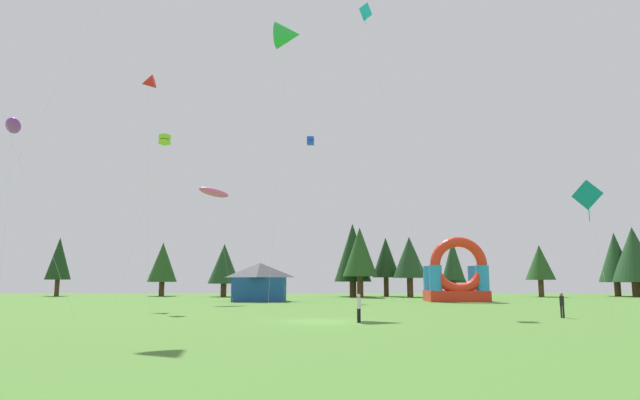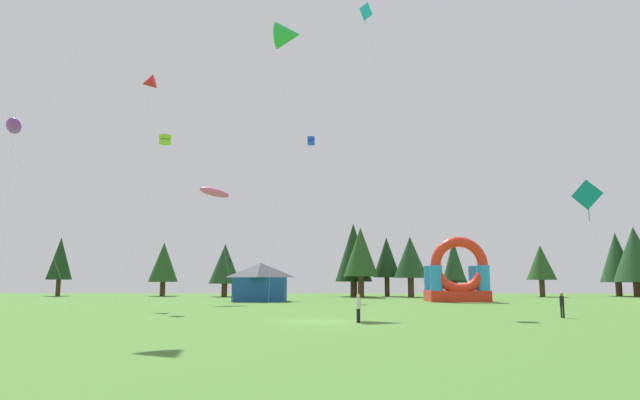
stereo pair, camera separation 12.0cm
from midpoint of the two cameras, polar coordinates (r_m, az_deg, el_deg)
name	(u,v)px [view 2 (the right image)]	position (r m, az deg, el deg)	size (l,w,h in m)	color
ground_plane	(318,321)	(31.66, -0.14, -12.54)	(120.00, 120.00, 0.00)	#47752D
kite_pink_parafoil	(214,192)	(57.38, -10.89, 0.78)	(3.70, 2.55, 11.99)	#EA599E
kite_red_delta	(148,83)	(58.29, -17.38, 11.57)	(1.66, 5.09, 22.58)	red
kite_purple_parafoil	(14,126)	(45.49, -29.22, 6.74)	(4.27, 6.64, 13.86)	purple
kite_green_delta	(288,35)	(49.75, -3.25, 16.79)	(2.47, 7.19, 24.60)	green
kite_lime_box	(165,140)	(47.40, -15.79, 6.02)	(4.71, 2.51, 14.24)	#8CD826
kite_teal_diamond	(588,197)	(33.28, 26.26, 0.28)	(0.98, 2.31, 7.43)	#0C7F7A
kite_blue_box	(311,141)	(65.01, -0.88, 6.15)	(1.16, 7.54, 19.03)	blue
kite_cyan_diamond	(365,15)	(53.63, 4.78, 18.70)	(5.80, 1.22, 27.44)	#19B7CC
person_midfield	(358,306)	(30.76, 4.12, -10.91)	(0.38, 0.38, 1.56)	black
person_left_edge	(562,303)	(37.50, 23.98, -9.76)	(0.30, 0.30, 1.54)	black
inflatable_yellow_castle	(458,279)	(60.74, 14.19, -8.03)	(6.29, 4.78, 6.81)	red
festival_tent	(260,282)	(59.71, -6.18, -8.49)	(5.42, 4.09, 4.09)	#19478C
tree_row_0	(60,259)	(86.24, -25.42, -5.55)	(3.46, 3.46, 8.23)	#4C331E
tree_row_1	(164,262)	(80.69, -15.94, -6.27)	(4.10, 4.10, 7.49)	#4C331E
tree_row_2	(225,264)	(76.09, -9.83, -6.58)	(4.30, 4.30, 7.13)	#4C331E
tree_row_3	(353,253)	(75.48, 3.55, -5.49)	(5.04, 5.04, 9.97)	#4C331E
tree_row_4	(361,252)	(72.39, 4.30, -5.45)	(4.55, 4.55, 9.14)	#4C331E
tree_row_5	(387,258)	(76.94, 7.00, -5.99)	(3.80, 3.80, 8.12)	#4C331E
tree_row_6	(410,258)	(74.32, 9.43, -5.94)	(4.47, 4.47, 8.00)	#4C331E
tree_row_7	(454,260)	(75.10, 13.81, -6.08)	(2.99, 2.99, 7.59)	#4C331E
tree_row_8	(455,267)	(78.71, 13.88, -6.82)	(3.38, 3.38, 6.16)	#4C331E
tree_row_9	(541,263)	(80.29, 22.05, -6.07)	(3.90, 3.90, 6.95)	#4C331E
tree_row_10	(617,257)	(87.31, 28.53, -5.27)	(4.64, 4.64, 8.86)	#4C331E
tree_row_11	(635,254)	(85.90, 30.01, -4.93)	(5.97, 5.97, 9.45)	#4C331E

